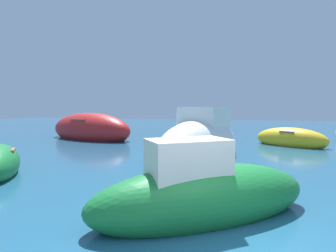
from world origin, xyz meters
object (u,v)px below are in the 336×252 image
(moored_boat_0, at_px, (201,141))
(moored_boat_2, at_px, (90,130))
(moored_boat_9, at_px, (203,195))
(moored_boat_5, at_px, (290,139))
(moored_boat_4, at_px, (210,133))

(moored_boat_0, bearing_deg, moored_boat_2, -105.93)
(moored_boat_2, relative_size, moored_boat_9, 1.60)
(moored_boat_9, bearing_deg, moored_boat_5, 37.25)
(moored_boat_9, bearing_deg, moored_boat_4, 59.67)
(moored_boat_2, xyz_separation_m, moored_boat_4, (7.35, 2.24, -0.23))
(moored_boat_0, distance_m, moored_boat_9, 6.10)
(moored_boat_0, height_order, moored_boat_4, moored_boat_0)
(moored_boat_0, distance_m, moored_boat_2, 8.93)
(moored_boat_4, bearing_deg, moored_boat_5, 78.73)
(moored_boat_2, height_order, moored_boat_9, moored_boat_2)
(moored_boat_0, relative_size, moored_boat_4, 1.50)
(moored_boat_5, bearing_deg, moored_boat_2, -149.12)
(moored_boat_2, bearing_deg, moored_boat_5, -161.71)
(moored_boat_5, bearing_deg, moored_boat_4, -174.56)
(moored_boat_0, bearing_deg, moored_boat_9, 22.76)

